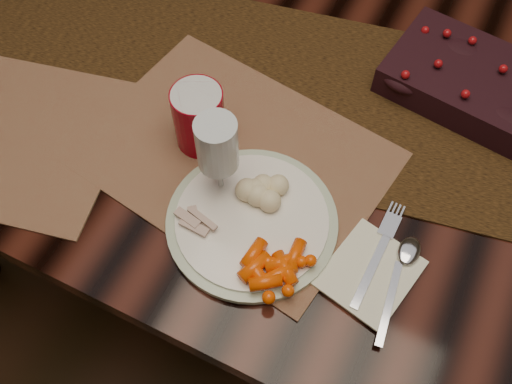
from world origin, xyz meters
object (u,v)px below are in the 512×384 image
at_px(dining_table, 325,200).
at_px(red_cup, 199,118).
at_px(mashed_potatoes, 260,183).
at_px(baby_carrots, 265,258).
at_px(centerpiece, 496,88).
at_px(dinner_plate, 252,221).
at_px(wine_glass, 219,161).
at_px(placemat_main, 235,157).
at_px(turkey_shreds, 192,219).
at_px(napkin, 370,273).

bearing_deg(dining_table, red_cup, -130.14).
bearing_deg(mashed_potatoes, baby_carrots, -60.33).
bearing_deg(baby_carrots, dining_table, 92.14).
bearing_deg(centerpiece, baby_carrots, -115.81).
distance_m(dinner_plate, red_cup, 0.18).
relative_size(centerpiece, red_cup, 3.23).
height_order(mashed_potatoes, wine_glass, wine_glass).
xyz_separation_m(placemat_main, turkey_shreds, (0.00, -0.14, 0.03)).
relative_size(centerpiece, placemat_main, 0.77).
xyz_separation_m(placemat_main, dinner_plate, (0.08, -0.09, 0.01)).
xyz_separation_m(placemat_main, red_cup, (-0.06, 0.01, 0.06)).
height_order(turkey_shreds, red_cup, red_cup).
distance_m(dinner_plate, baby_carrots, 0.07).
bearing_deg(centerpiece, placemat_main, -139.40).
height_order(centerpiece, red_cup, red_cup).
bearing_deg(dining_table, placemat_main, -117.63).
xyz_separation_m(mashed_potatoes, wine_glass, (-0.06, -0.02, 0.04)).
xyz_separation_m(dining_table, placemat_main, (-0.11, -0.21, 0.38)).
bearing_deg(napkin, dinner_plate, -167.08).
xyz_separation_m(baby_carrots, mashed_potatoes, (-0.06, 0.10, 0.01)).
bearing_deg(turkey_shreds, centerpiece, 52.05).
height_order(mashed_potatoes, red_cup, red_cup).
bearing_deg(dinner_plate, placemat_main, 129.29).
bearing_deg(turkey_shreds, dining_table, 72.86).
distance_m(baby_carrots, turkey_shreds, 0.12).
distance_m(dinner_plate, turkey_shreds, 0.09).
bearing_deg(centerpiece, mashed_potatoes, -128.38).
bearing_deg(mashed_potatoes, dinner_plate, -78.58).
distance_m(turkey_shreds, wine_glass, 0.09).
distance_m(mashed_potatoes, turkey_shreds, 0.11).
xyz_separation_m(baby_carrots, red_cup, (-0.18, 0.15, 0.03)).
xyz_separation_m(dining_table, dinner_plate, (-0.03, -0.30, 0.39)).
relative_size(dining_table, napkin, 13.96).
relative_size(dining_table, red_cup, 16.68).
height_order(placemat_main, dinner_plate, dinner_plate).
distance_m(placemat_main, wine_glass, 0.10).
height_order(mashed_potatoes, napkin, mashed_potatoes).
distance_m(baby_carrots, napkin, 0.15).
bearing_deg(red_cup, wine_glass, -43.99).
relative_size(baby_carrots, napkin, 0.79).
xyz_separation_m(dining_table, red_cup, (-0.17, -0.20, 0.43)).
xyz_separation_m(centerpiece, red_cup, (-0.39, -0.28, 0.02)).
bearing_deg(turkey_shreds, dinner_plate, 29.79).
relative_size(placemat_main, turkey_shreds, 5.89).
xyz_separation_m(dining_table, baby_carrots, (0.01, -0.35, 0.40)).
bearing_deg(red_cup, dining_table, 49.86).
bearing_deg(centerpiece, napkin, -100.66).
height_order(centerpiece, napkin, centerpiece).
relative_size(centerpiece, wine_glass, 2.14).
height_order(napkin, red_cup, red_cup).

